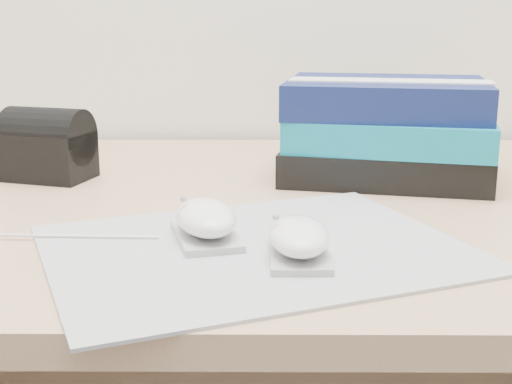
{
  "coord_description": "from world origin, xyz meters",
  "views": [
    {
      "loc": [
        -0.11,
        0.71,
        0.96
      ],
      "look_at": [
        -0.11,
        1.44,
        0.77
      ],
      "focal_mm": 50.0,
      "sensor_mm": 36.0,
      "label": 1
    }
  ],
  "objects_px": {
    "mouse_front": "(299,239)",
    "pouch": "(48,145)",
    "desk": "(335,342)",
    "mouse_rear": "(206,220)",
    "book_stack": "(388,130)"
  },
  "relations": [
    {
      "from": "mouse_front",
      "to": "pouch",
      "type": "bearing_deg",
      "value": 134.67
    },
    {
      "from": "desk",
      "to": "pouch",
      "type": "bearing_deg",
      "value": 176.11
    },
    {
      "from": "mouse_rear",
      "to": "mouse_front",
      "type": "xyz_separation_m",
      "value": [
        0.09,
        -0.06,
        -0.0
      ]
    },
    {
      "from": "book_stack",
      "to": "desk",
      "type": "bearing_deg",
      "value": -146.35
    },
    {
      "from": "mouse_front",
      "to": "desk",
      "type": "bearing_deg",
      "value": 76.76
    },
    {
      "from": "mouse_rear",
      "to": "pouch",
      "type": "bearing_deg",
      "value": 130.68
    },
    {
      "from": "book_stack",
      "to": "pouch",
      "type": "distance_m",
      "value": 0.47
    },
    {
      "from": "desk",
      "to": "mouse_front",
      "type": "distance_m",
      "value": 0.41
    },
    {
      "from": "book_stack",
      "to": "pouch",
      "type": "xyz_separation_m",
      "value": [
        -0.47,
        -0.02,
        -0.02
      ]
    },
    {
      "from": "mouse_front",
      "to": "book_stack",
      "type": "bearing_deg",
      "value": 68.18
    },
    {
      "from": "desk",
      "to": "pouch",
      "type": "distance_m",
      "value": 0.49
    },
    {
      "from": "desk",
      "to": "mouse_front",
      "type": "xyz_separation_m",
      "value": [
        -0.07,
        -0.31,
        0.26
      ]
    },
    {
      "from": "book_stack",
      "to": "pouch",
      "type": "height_order",
      "value": "book_stack"
    },
    {
      "from": "desk",
      "to": "mouse_rear",
      "type": "bearing_deg",
      "value": -123.08
    },
    {
      "from": "mouse_front",
      "to": "pouch",
      "type": "relative_size",
      "value": 0.78
    }
  ]
}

